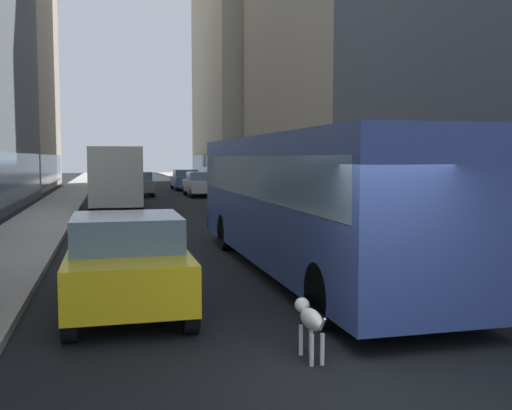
{
  "coord_description": "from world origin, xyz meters",
  "views": [
    {
      "loc": [
        -3.07,
        -6.03,
        2.59
      ],
      "look_at": [
        0.48,
        8.05,
        1.4
      ],
      "focal_mm": 40.96,
      "sensor_mm": 36.0,
      "label": 1
    }
  ],
  "objects_px": {
    "box_truck": "(115,176)",
    "dalmatian_dog": "(310,319)",
    "car_blue_hatchback": "(185,180)",
    "car_yellow_taxi": "(127,260)",
    "car_grey_wagon": "(138,184)",
    "car_white_van": "(200,184)",
    "transit_bus": "(305,194)"
  },
  "relations": [
    {
      "from": "box_truck",
      "to": "dalmatian_dog",
      "type": "xyz_separation_m",
      "value": [
        2.2,
        -21.97,
        -1.15
      ]
    },
    {
      "from": "car_blue_hatchback",
      "to": "car_yellow_taxi",
      "type": "xyz_separation_m",
      "value": [
        -5.6,
        -36.07,
        -0.0
      ]
    },
    {
      "from": "car_yellow_taxi",
      "to": "dalmatian_dog",
      "type": "relative_size",
      "value": 4.61
    },
    {
      "from": "car_grey_wagon",
      "to": "box_truck",
      "type": "xyz_separation_m",
      "value": [
        -1.6,
        -10.63,
        0.84
      ]
    },
    {
      "from": "car_blue_hatchback",
      "to": "car_yellow_taxi",
      "type": "height_order",
      "value": "same"
    },
    {
      "from": "box_truck",
      "to": "car_yellow_taxi",
      "type": "bearing_deg",
      "value": -90.0
    },
    {
      "from": "car_grey_wagon",
      "to": "car_white_van",
      "type": "bearing_deg",
      "value": -14.28
    },
    {
      "from": "car_yellow_taxi",
      "to": "dalmatian_dog",
      "type": "distance_m",
      "value": 3.89
    },
    {
      "from": "car_white_van",
      "to": "transit_bus",
      "type": "bearing_deg",
      "value": -93.5
    },
    {
      "from": "car_grey_wagon",
      "to": "dalmatian_dog",
      "type": "xyz_separation_m",
      "value": [
        0.6,
        -32.6,
        -0.31
      ]
    },
    {
      "from": "car_blue_hatchback",
      "to": "box_truck",
      "type": "bearing_deg",
      "value": -107.95
    },
    {
      "from": "car_yellow_taxi",
      "to": "box_truck",
      "type": "height_order",
      "value": "box_truck"
    },
    {
      "from": "car_yellow_taxi",
      "to": "box_truck",
      "type": "relative_size",
      "value": 0.59
    },
    {
      "from": "car_blue_hatchback",
      "to": "box_truck",
      "type": "height_order",
      "value": "box_truck"
    },
    {
      "from": "car_white_van",
      "to": "box_truck",
      "type": "xyz_separation_m",
      "value": [
        -5.6,
        -9.61,
        0.84
      ]
    },
    {
      "from": "car_blue_hatchback",
      "to": "dalmatian_dog",
      "type": "relative_size",
      "value": 4.63
    },
    {
      "from": "car_yellow_taxi",
      "to": "box_truck",
      "type": "bearing_deg",
      "value": 90.0
    },
    {
      "from": "transit_bus",
      "to": "dalmatian_dog",
      "type": "bearing_deg",
      "value": -108.32
    },
    {
      "from": "car_blue_hatchback",
      "to": "dalmatian_dog",
      "type": "xyz_separation_m",
      "value": [
        -3.4,
        -39.26,
        -0.31
      ]
    },
    {
      "from": "car_white_van",
      "to": "car_grey_wagon",
      "type": "bearing_deg",
      "value": 165.72
    },
    {
      "from": "car_white_van",
      "to": "car_grey_wagon",
      "type": "relative_size",
      "value": 1.12
    },
    {
      "from": "car_white_van",
      "to": "box_truck",
      "type": "height_order",
      "value": "box_truck"
    },
    {
      "from": "box_truck",
      "to": "transit_bus",
      "type": "bearing_deg",
      "value": -76.4
    },
    {
      "from": "car_yellow_taxi",
      "to": "car_grey_wagon",
      "type": "distance_m",
      "value": 29.45
    },
    {
      "from": "car_yellow_taxi",
      "to": "car_white_van",
      "type": "bearing_deg",
      "value": 78.84
    },
    {
      "from": "transit_bus",
      "to": "car_grey_wagon",
      "type": "bearing_deg",
      "value": 95.05
    },
    {
      "from": "car_blue_hatchback",
      "to": "car_grey_wagon",
      "type": "distance_m",
      "value": 7.77
    },
    {
      "from": "car_yellow_taxi",
      "to": "car_blue_hatchback",
      "type": "bearing_deg",
      "value": 81.17
    },
    {
      "from": "car_grey_wagon",
      "to": "dalmatian_dog",
      "type": "relative_size",
      "value": 4.26
    },
    {
      "from": "car_grey_wagon",
      "to": "box_truck",
      "type": "distance_m",
      "value": 10.78
    },
    {
      "from": "car_white_van",
      "to": "box_truck",
      "type": "bearing_deg",
      "value": -120.23
    },
    {
      "from": "car_yellow_taxi",
      "to": "car_grey_wagon",
      "type": "height_order",
      "value": "same"
    }
  ]
}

